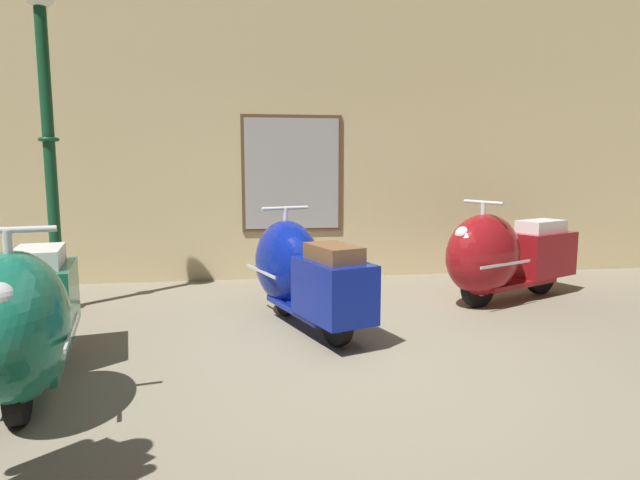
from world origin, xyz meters
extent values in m
plane|color=gray|center=(0.00, 0.00, 0.00)|extent=(60.00, 60.00, 0.00)
cube|color=#CCB784|center=(0.00, 3.49, 1.83)|extent=(18.00, 0.20, 3.66)
cube|color=brown|center=(-0.25, 3.37, 1.32)|extent=(1.24, 0.03, 1.43)
cube|color=#9E9E9E|center=(-0.25, 3.36, 1.32)|extent=(1.16, 0.01, 1.35)
cylinder|color=black|center=(-2.11, -0.28, 0.22)|extent=(0.17, 0.45, 0.44)
cylinder|color=silver|center=(-2.11, -0.28, 0.22)|extent=(0.14, 0.22, 0.20)
cylinder|color=black|center=(-2.32, 0.75, 0.22)|extent=(0.17, 0.45, 0.44)
cylinder|color=silver|center=(-2.32, 0.75, 0.22)|extent=(0.14, 0.22, 0.20)
cube|color=#196B51|center=(-2.21, 0.23, 0.20)|extent=(0.60, 1.11, 0.06)
ellipsoid|color=#196B51|center=(-2.12, -0.23, 0.54)|extent=(0.75, 1.02, 0.84)
cube|color=#196B51|center=(-2.31, 0.70, 0.46)|extent=(0.58, 0.82, 0.49)
cube|color=silver|center=(-2.31, 0.70, 0.77)|extent=(0.41, 0.58, 0.13)
sphere|color=silver|center=(-2.06, -0.53, 0.77)|extent=(0.17, 0.17, 0.17)
cylinder|color=silver|center=(-2.11, -0.26, 0.92)|extent=(0.05, 0.05, 0.31)
cylinder|color=silver|center=(-2.11, -0.26, 1.07)|extent=(0.48, 0.13, 0.04)
cube|color=silver|center=(-1.85, -0.17, 0.48)|extent=(0.16, 0.73, 0.03)
cylinder|color=black|center=(-0.48, 1.71, 0.21)|extent=(0.22, 0.42, 0.42)
cylinder|color=silver|center=(-0.48, 1.71, 0.21)|extent=(0.16, 0.21, 0.19)
cylinder|color=black|center=(-0.15, 0.77, 0.21)|extent=(0.22, 0.42, 0.42)
cylinder|color=silver|center=(-0.15, 0.77, 0.21)|extent=(0.16, 0.21, 0.19)
cube|color=navy|center=(-0.31, 1.24, 0.19)|extent=(0.69, 1.07, 0.05)
ellipsoid|color=navy|center=(-0.46, 1.66, 0.51)|extent=(0.81, 1.01, 0.80)
cube|color=navy|center=(-0.16, 0.81, 0.44)|extent=(0.63, 0.81, 0.46)
cube|color=brown|center=(-0.16, 0.81, 0.74)|extent=(0.44, 0.57, 0.13)
sphere|color=silver|center=(-0.56, 1.94, 0.73)|extent=(0.16, 0.16, 0.16)
cylinder|color=silver|center=(-0.47, 1.69, 0.88)|extent=(0.05, 0.05, 0.29)
cylinder|color=silver|center=(-0.47, 1.69, 1.02)|extent=(0.45, 0.18, 0.03)
cube|color=silver|center=(-0.71, 1.57, 0.46)|extent=(0.25, 0.67, 0.03)
cylinder|color=black|center=(1.48, 1.73, 0.22)|extent=(0.43, 0.26, 0.43)
cylinder|color=silver|center=(1.48, 1.73, 0.22)|extent=(0.22, 0.18, 0.20)
cylinder|color=black|center=(2.41, 2.17, 0.22)|extent=(0.43, 0.26, 0.43)
cylinder|color=silver|center=(2.41, 2.17, 0.22)|extent=(0.22, 0.18, 0.20)
cube|color=maroon|center=(1.94, 1.95, 0.20)|extent=(1.10, 0.79, 0.05)
ellipsoid|color=maroon|center=(1.53, 1.75, 0.53)|extent=(1.07, 0.90, 0.82)
cube|color=maroon|center=(2.37, 2.15, 0.46)|extent=(0.85, 0.71, 0.48)
cube|color=silver|center=(2.37, 2.15, 0.76)|extent=(0.60, 0.50, 0.13)
sphere|color=silver|center=(1.25, 1.62, 0.75)|extent=(0.16, 0.16, 0.16)
cylinder|color=silver|center=(1.50, 1.74, 0.91)|extent=(0.05, 0.05, 0.30)
cylinder|color=silver|center=(1.50, 1.74, 1.06)|extent=(0.24, 0.45, 0.03)
cube|color=silver|center=(1.65, 1.50, 0.47)|extent=(0.66, 0.32, 0.03)
cylinder|color=#144728|center=(-2.69, 2.21, 0.09)|extent=(0.28, 0.28, 0.18)
cylinder|color=#144728|center=(-2.69, 2.21, 1.53)|extent=(0.11, 0.11, 2.70)
torus|color=#144728|center=(-2.69, 2.21, 1.66)|extent=(0.19, 0.19, 0.04)
camera|label=1|loc=(-0.86, -3.33, 1.42)|focal=30.33mm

